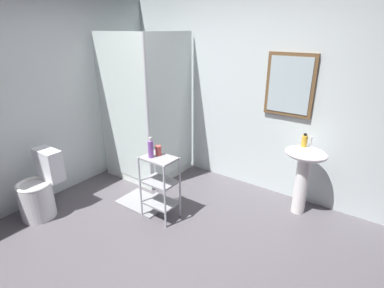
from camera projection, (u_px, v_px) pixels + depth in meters
The scene contains 12 objects.
ground_plane at pixel (154, 253), 2.89m from camera, with size 4.20×4.20×0.02m, color #545055.
wall_back at pixel (248, 93), 3.82m from camera, with size 4.20×0.14×2.50m.
wall_left at pixel (31, 101), 3.44m from camera, with size 0.10×4.20×2.50m, color silver.
shower_stall at pixel (149, 145), 4.27m from camera, with size 0.92×0.92×2.00m.
pedestal_sink at pixel (304, 167), 3.33m from camera, with size 0.46×0.37×0.81m.
sink_faucet at pixel (311, 141), 3.32m from camera, with size 0.03×0.03×0.10m, color silver.
toilet at pixel (40, 190), 3.37m from camera, with size 0.37×0.49×0.76m.
storage_cart at pixel (160, 183), 3.29m from camera, with size 0.38×0.28×0.74m.
hand_soap_bottle at pixel (304, 141), 3.27m from camera, with size 0.06×0.06×0.15m.
conditioner_bottle_purple at pixel (151, 149), 3.15m from camera, with size 0.06×0.06×0.23m.
rinse_cup at pixel (158, 151), 3.22m from camera, with size 0.07×0.07×0.11m, color #B24742.
bath_mat at pixel (143, 202), 3.70m from camera, with size 0.60×0.40×0.02m, color gray.
Camera 1 is at (1.65, -1.65, 2.04)m, focal length 27.81 mm.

